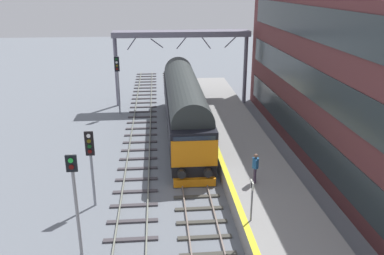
{
  "coord_description": "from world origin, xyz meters",
  "views": [
    {
      "loc": [
        -1.94,
        -22.32,
        10.98
      ],
      "look_at": [
        0.2,
        2.14,
        2.19
      ],
      "focal_mm": 37.4,
      "sensor_mm": 36.0,
      "label": 1
    }
  ],
  "objects_px": {
    "platform_number_sign": "(252,195)",
    "waiting_passenger": "(255,165)",
    "signal_post_near": "(75,195)",
    "signal_post_mid": "(91,158)",
    "signal_post_far": "(118,77)",
    "diesel_locomotive": "(184,103)"
  },
  "relations": [
    {
      "from": "signal_post_far",
      "to": "platform_number_sign",
      "type": "bearing_deg",
      "value": -69.11
    },
    {
      "from": "signal_post_mid",
      "to": "platform_number_sign",
      "type": "relative_size",
      "value": 2.14
    },
    {
      "from": "diesel_locomotive",
      "to": "signal_post_near",
      "type": "distance_m",
      "value": 15.41
    },
    {
      "from": "signal_post_mid",
      "to": "platform_number_sign",
      "type": "distance_m",
      "value": 8.3
    },
    {
      "from": "signal_post_far",
      "to": "platform_number_sign",
      "type": "height_order",
      "value": "signal_post_far"
    },
    {
      "from": "diesel_locomotive",
      "to": "signal_post_near",
      "type": "height_order",
      "value": "signal_post_near"
    },
    {
      "from": "signal_post_near",
      "to": "platform_number_sign",
      "type": "height_order",
      "value": "signal_post_near"
    },
    {
      "from": "signal_post_near",
      "to": "waiting_passenger",
      "type": "relative_size",
      "value": 2.87
    },
    {
      "from": "diesel_locomotive",
      "to": "platform_number_sign",
      "type": "xyz_separation_m",
      "value": [
        2.03,
        -13.93,
        -0.17
      ]
    },
    {
      "from": "signal_post_far",
      "to": "platform_number_sign",
      "type": "distance_m",
      "value": 20.92
    },
    {
      "from": "signal_post_mid",
      "to": "waiting_passenger",
      "type": "distance_m",
      "value": 8.52
    },
    {
      "from": "signal_post_near",
      "to": "platform_number_sign",
      "type": "relative_size",
      "value": 2.41
    },
    {
      "from": "signal_post_near",
      "to": "signal_post_mid",
      "type": "distance_m",
      "value": 4.13
    },
    {
      "from": "platform_number_sign",
      "to": "waiting_passenger",
      "type": "relative_size",
      "value": 1.19
    },
    {
      "from": "signal_post_near",
      "to": "waiting_passenger",
      "type": "height_order",
      "value": "signal_post_near"
    },
    {
      "from": "diesel_locomotive",
      "to": "signal_post_far",
      "type": "xyz_separation_m",
      "value": [
        -5.42,
        5.58,
        0.87
      ]
    },
    {
      "from": "signal_post_mid",
      "to": "signal_post_near",
      "type": "bearing_deg",
      "value": -90.0
    },
    {
      "from": "signal_post_far",
      "to": "waiting_passenger",
      "type": "xyz_separation_m",
      "value": [
        8.49,
        -15.89,
        -1.36
      ]
    },
    {
      "from": "signal_post_near",
      "to": "platform_number_sign",
      "type": "bearing_deg",
      "value": 3.72
    },
    {
      "from": "platform_number_sign",
      "to": "waiting_passenger",
      "type": "distance_m",
      "value": 3.78
    },
    {
      "from": "signal_post_mid",
      "to": "platform_number_sign",
      "type": "bearing_deg",
      "value": -26.04
    },
    {
      "from": "diesel_locomotive",
      "to": "waiting_passenger",
      "type": "bearing_deg",
      "value": -73.43
    }
  ]
}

